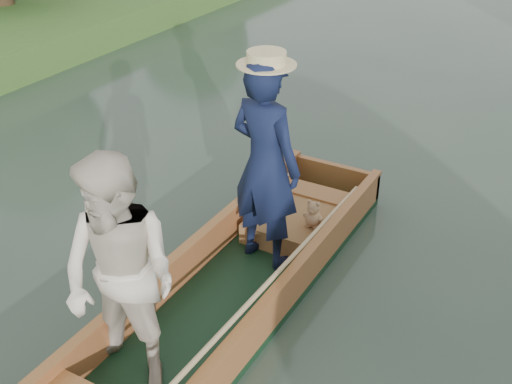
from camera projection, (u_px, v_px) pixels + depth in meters
The scene contains 2 objects.
ground at pixel (223, 312), 5.80m from camera, with size 120.00×120.00×0.00m, color #283D30.
punt at pixel (204, 247), 5.32m from camera, with size 1.17×5.00×2.16m.
Camera 1 is at (2.47, -3.77, 3.81)m, focal length 45.00 mm.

